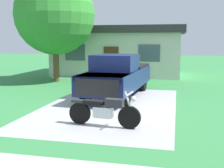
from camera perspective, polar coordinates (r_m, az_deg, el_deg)
name	(u,v)px	position (r m, az deg, el deg)	size (l,w,h in m)	color
ground_plane	(110,106)	(11.20, -0.38, -4.38)	(80.00, 80.00, 0.00)	#347E41
driveway_pad	(110,106)	(11.20, -0.38, -4.37)	(4.94, 8.25, 0.01)	#A2A2A2
motorcycle	(104,111)	(8.54, -1.49, -5.24)	(2.21, 0.70, 1.09)	black
pickup_truck	(118,75)	(13.20, 1.19, 1.80)	(2.41, 5.75, 1.90)	black
shade_tree	(55,15)	(18.08, -11.19, 13.23)	(4.78, 4.78, 6.42)	brown
neighbor_house	(119,50)	(21.81, 1.30, 6.68)	(9.60, 5.60, 3.50)	beige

